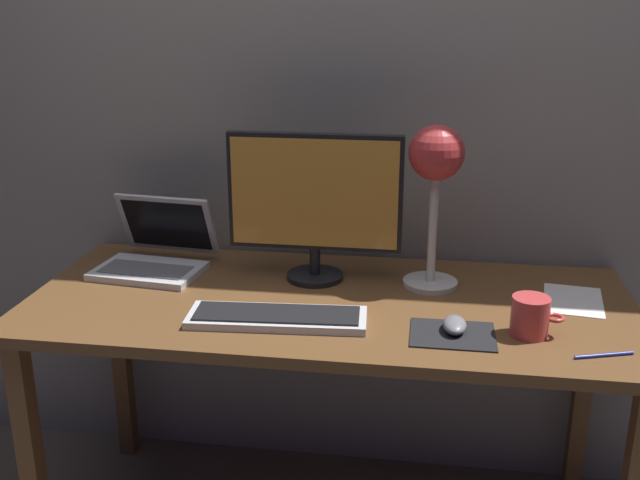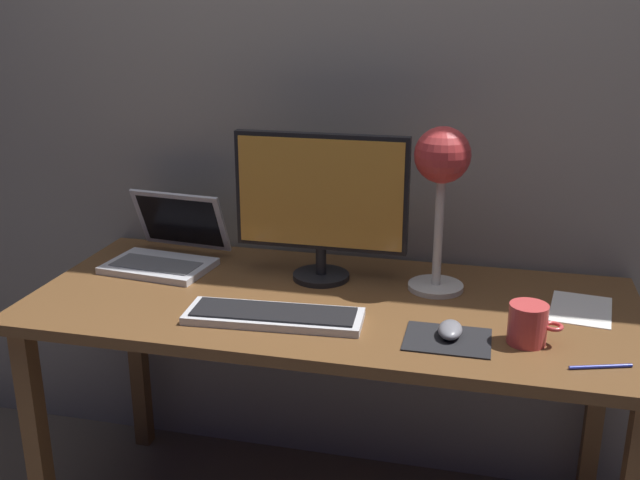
# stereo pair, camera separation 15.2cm
# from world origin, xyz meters

# --- Properties ---
(back_wall) EXTENTS (4.80, 0.06, 2.60)m
(back_wall) POSITION_xyz_m (0.00, 0.40, 1.30)
(back_wall) COLOR gray
(back_wall) RESTS_ON ground
(desk) EXTENTS (1.60, 0.70, 0.74)m
(desk) POSITION_xyz_m (0.00, 0.00, 0.66)
(desk) COLOR brown
(desk) RESTS_ON ground
(monitor) EXTENTS (0.48, 0.16, 0.42)m
(monitor) POSITION_xyz_m (-0.06, 0.14, 0.97)
(monitor) COLOR black
(monitor) RESTS_ON desk
(keyboard_main) EXTENTS (0.45, 0.17, 0.03)m
(keyboard_main) POSITION_xyz_m (-0.11, -0.16, 0.75)
(keyboard_main) COLOR silver
(keyboard_main) RESTS_ON desk
(laptop) EXTENTS (0.33, 0.31, 0.21)m
(laptop) POSITION_xyz_m (-0.54, 0.17, 0.80)
(laptop) COLOR silver
(laptop) RESTS_ON desk
(desk_lamp) EXTENTS (0.15, 0.15, 0.45)m
(desk_lamp) POSITION_xyz_m (0.26, 0.14, 1.07)
(desk_lamp) COLOR beige
(desk_lamp) RESTS_ON desk
(mousepad) EXTENTS (0.20, 0.16, 0.00)m
(mousepad) POSITION_xyz_m (0.32, -0.18, 0.74)
(mousepad) COLOR black
(mousepad) RESTS_ON desk
(mouse) EXTENTS (0.06, 0.10, 0.03)m
(mouse) POSITION_xyz_m (0.32, -0.16, 0.76)
(mouse) COLOR slate
(mouse) RESTS_ON mousepad
(coffee_mug) EXTENTS (0.12, 0.09, 0.10)m
(coffee_mug) POSITION_xyz_m (0.50, -0.15, 0.79)
(coffee_mug) COLOR #CC3F3F
(coffee_mug) RESTS_ON desk
(paper_sheet_near_mouse) EXTENTS (0.17, 0.23, 0.00)m
(paper_sheet_near_mouse) POSITION_xyz_m (0.64, 0.08, 0.74)
(paper_sheet_near_mouse) COLOR white
(paper_sheet_near_mouse) RESTS_ON desk
(pen) EXTENTS (0.14, 0.05, 0.01)m
(pen) POSITION_xyz_m (0.65, -0.24, 0.74)
(pen) COLOR #2633A5
(pen) RESTS_ON desk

